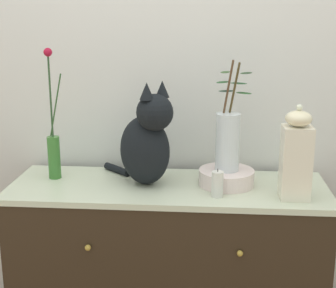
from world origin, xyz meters
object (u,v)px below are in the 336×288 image
at_px(jar_lidded_porcelain, 296,156).
at_px(bowl_porcelain, 226,177).
at_px(candle_pillar, 217,184).
at_px(sideboard, 168,274).
at_px(vase_glass_clear, 228,139).
at_px(vase_slim_green, 54,147).
at_px(cat_sitting, 147,141).

bearing_deg(jar_lidded_porcelain, bowl_porcelain, 153.15).
bearing_deg(candle_pillar, sideboard, 149.89).
bearing_deg(sideboard, vase_glass_clear, 6.23).
relative_size(sideboard, vase_slim_green, 2.37).
bearing_deg(cat_sitting, jar_lidded_porcelain, -10.87).
relative_size(cat_sitting, candle_pillar, 3.83).
bearing_deg(vase_slim_green, cat_sitting, -6.59).
relative_size(vase_slim_green, candle_pillar, 4.89).
height_order(bowl_porcelain, jar_lidded_porcelain, jar_lidded_porcelain).
bearing_deg(vase_glass_clear, candle_pillar, -105.67).
relative_size(sideboard, jar_lidded_porcelain, 3.59).
height_order(cat_sitting, bowl_porcelain, cat_sitting).
distance_m(cat_sitting, vase_glass_clear, 0.34).
bearing_deg(bowl_porcelain, vase_slim_green, 177.66).
relative_size(sideboard, cat_sitting, 3.03).
bearing_deg(vase_glass_clear, cat_sitting, -176.72).
distance_m(sideboard, jar_lidded_porcelain, 0.78).
relative_size(cat_sitting, vase_slim_green, 0.78).
relative_size(vase_glass_clear, jar_lidded_porcelain, 1.22).
bearing_deg(sideboard, jar_lidded_porcelain, -11.91).
distance_m(sideboard, candle_pillar, 0.53).
xyz_separation_m(vase_glass_clear, candle_pillar, (-0.04, -0.15, -0.15)).
distance_m(sideboard, vase_glass_clear, 0.66).
bearing_deg(vase_slim_green, bowl_porcelain, -2.34).
bearing_deg(sideboard, cat_sitting, 175.13).
height_order(sideboard, bowl_porcelain, bowl_porcelain).
distance_m(cat_sitting, bowl_porcelain, 0.37).
xyz_separation_m(bowl_porcelain, candle_pillar, (-0.04, -0.14, 0.02)).
bearing_deg(vase_slim_green, jar_lidded_porcelain, -9.12).
bearing_deg(candle_pillar, jar_lidded_porcelain, 2.39).
xyz_separation_m(jar_lidded_porcelain, candle_pillar, (-0.30, -0.01, -0.12)).
height_order(vase_slim_green, candle_pillar, vase_slim_green).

